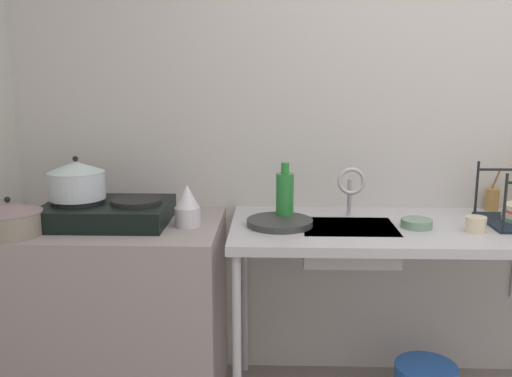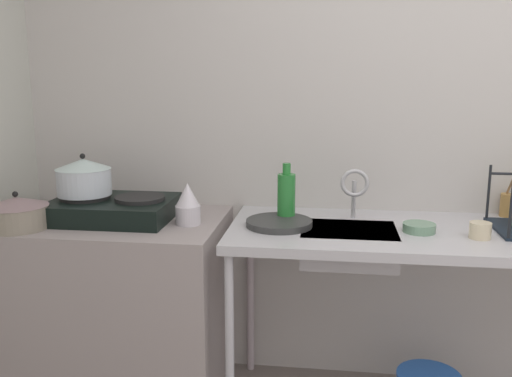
{
  "view_description": "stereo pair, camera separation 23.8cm",
  "coord_description": "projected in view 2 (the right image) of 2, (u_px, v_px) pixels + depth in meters",
  "views": [
    {
      "loc": [
        -0.9,
        -1.05,
        1.49
      ],
      "look_at": [
        -0.98,
        1.28,
        1.01
      ],
      "focal_mm": 39.13,
      "sensor_mm": 36.0,
      "label": 1
    },
    {
      "loc": [
        -0.67,
        -1.04,
        1.49
      ],
      "look_at": [
        -0.98,
        1.28,
        1.01
      ],
      "focal_mm": 39.13,
      "sensor_mm": 36.0,
      "label": 2
    }
  ],
  "objects": [
    {
      "name": "stove",
      "position": [
        113.0,
        208.0,
        2.49
      ],
      "size": [
        0.53,
        0.4,
        0.11
      ],
      "color": "black",
      "rests_on": "counter_concrete"
    },
    {
      "name": "counter_concrete",
      "position": [
        117.0,
        308.0,
        2.59
      ],
      "size": [
        0.99,
        0.67,
        0.85
      ],
      "primitive_type": "cube",
      "color": "gray",
      "rests_on": "ground"
    },
    {
      "name": "cup_by_rack",
      "position": [
        480.0,
        230.0,
        2.2
      ],
      "size": [
        0.08,
        0.08,
        0.06
      ],
      "primitive_type": "cylinder",
      "color": "beige",
      "rests_on": "counter_sink"
    },
    {
      "name": "percolator",
      "position": [
        188.0,
        204.0,
        2.4
      ],
      "size": [
        0.11,
        0.11,
        0.18
      ],
      "color": "silver",
      "rests_on": "counter_concrete"
    },
    {
      "name": "wall_back",
      "position": [
        477.0,
        110.0,
        2.57
      ],
      "size": [
        5.11,
        0.1,
        2.66
      ],
      "primitive_type": "cube",
      "color": "beige",
      "rests_on": "ground"
    },
    {
      "name": "bottle_by_sink",
      "position": [
        286.0,
        196.0,
        2.45
      ],
      "size": [
        0.08,
        0.08,
        0.26
      ],
      "color": "#277930",
      "rests_on": "counter_sink"
    },
    {
      "name": "pot_beside_stove",
      "position": [
        17.0,
        213.0,
        2.34
      ],
      "size": [
        0.26,
        0.26,
        0.16
      ],
      "color": "gray",
      "rests_on": "counter_concrete"
    },
    {
      "name": "sink_basin",
      "position": [
        348.0,
        245.0,
        2.35
      ],
      "size": [
        0.4,
        0.31,
        0.14
      ],
      "primitive_type": "cube",
      "color": "#B5B5B8",
      "rests_on": "counter_sink"
    },
    {
      "name": "small_bowl_on_drainboard",
      "position": [
        419.0,
        228.0,
        2.29
      ],
      "size": [
        0.13,
        0.13,
        0.04
      ],
      "primitive_type": "cylinder",
      "color": "slate",
      "rests_on": "counter_sink"
    },
    {
      "name": "faucet",
      "position": [
        355.0,
        186.0,
        2.44
      ],
      "size": [
        0.12,
        0.07,
        0.23
      ],
      "color": "#B5B5B8",
      "rests_on": "counter_sink"
    },
    {
      "name": "utensil_jar",
      "position": [
        507.0,
        204.0,
        2.54
      ],
      "size": [
        0.06,
        0.08,
        0.21
      ],
      "color": "#A3793E",
      "rests_on": "counter_sink"
    },
    {
      "name": "pot_on_left_burner",
      "position": [
        84.0,
        177.0,
        2.48
      ],
      "size": [
        0.24,
        0.24,
        0.19
      ],
      "color": "silver",
      "rests_on": "stove"
    },
    {
      "name": "frying_pan",
      "position": [
        279.0,
        223.0,
        2.38
      ],
      "size": [
        0.28,
        0.28,
        0.03
      ],
      "primitive_type": "cylinder",
      "color": "#323332",
      "rests_on": "counter_sink"
    },
    {
      "name": "counter_sink",
      "position": [
        411.0,
        243.0,
        2.34
      ],
      "size": [
        1.53,
        0.67,
        0.85
      ],
      "color": "#B5B5B8",
      "rests_on": "ground"
    }
  ]
}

